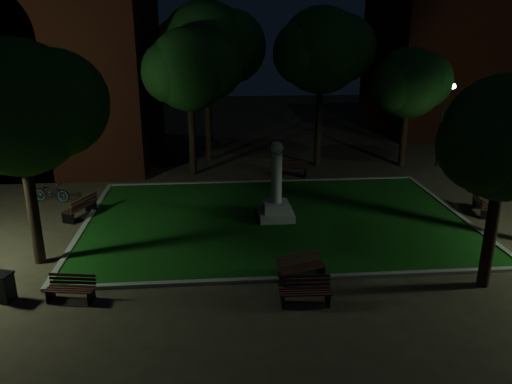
% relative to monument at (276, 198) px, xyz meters
% --- Properties ---
extents(ground, '(80.00, 80.00, 0.00)m').
position_rel_monument_xyz_m(ground, '(0.00, -2.00, -0.96)').
color(ground, '#3E3425').
extents(lawn, '(15.00, 10.00, 0.08)m').
position_rel_monument_xyz_m(lawn, '(0.00, 0.00, -0.92)').
color(lawn, '#10430F').
rests_on(lawn, ground).
extents(lawn_kerb, '(15.40, 10.40, 0.12)m').
position_rel_monument_xyz_m(lawn_kerb, '(0.00, 0.00, -0.90)').
color(lawn_kerb, slate).
rests_on(lawn_kerb, ground).
extents(monument, '(1.40, 1.40, 3.20)m').
position_rel_monument_xyz_m(monument, '(0.00, 0.00, 0.00)').
color(monument, '#A5A098').
rests_on(monument, lawn).
extents(building_far, '(16.00, 10.00, 12.00)m').
position_rel_monument_xyz_m(building_far, '(18.00, 18.00, 5.04)').
color(building_far, '#43190E').
rests_on(building_far, ground).
extents(tree_west, '(5.14, 4.19, 7.27)m').
position_rel_monument_xyz_m(tree_west, '(-8.25, -3.12, 4.21)').
color(tree_west, black).
rests_on(tree_west, ground).
extents(tree_north_wl, '(5.12, 4.18, 7.56)m').
position_rel_monument_xyz_m(tree_north_wl, '(-3.47, 7.02, 4.51)').
color(tree_north_wl, black).
rests_on(tree_north_wl, ground).
extents(tree_north_er, '(5.60, 4.57, 8.59)m').
position_rel_monument_xyz_m(tree_north_er, '(3.47, 8.16, 5.33)').
color(tree_north_er, black).
rests_on(tree_north_er, ground).
extents(tree_ne, '(4.66, 3.80, 6.52)m').
position_rel_monument_xyz_m(tree_ne, '(8.22, 7.71, 3.65)').
color(tree_ne, black).
rests_on(tree_ne, ground).
extents(tree_se, '(4.36, 3.56, 6.37)m').
position_rel_monument_xyz_m(tree_se, '(5.71, -5.91, 3.62)').
color(tree_se, black).
rests_on(tree_se, ground).
extents(tree_nw, '(5.49, 4.48, 7.92)m').
position_rel_monument_xyz_m(tree_nw, '(-10.69, 8.31, 4.71)').
color(tree_nw, black).
rests_on(tree_nw, ground).
extents(tree_far_north, '(6.30, 5.14, 8.91)m').
position_rel_monument_xyz_m(tree_far_north, '(-2.59, 9.83, 5.38)').
color(tree_far_north, black).
rests_on(tree_far_north, ground).
extents(lamppost_nw, '(1.18, 0.28, 4.29)m').
position_rel_monument_xyz_m(lamppost_nw, '(-11.15, 6.82, 2.06)').
color(lamppost_nw, black).
rests_on(lamppost_nw, ground).
extents(lamppost_ne, '(1.18, 0.28, 4.58)m').
position_rel_monument_xyz_m(lamppost_ne, '(10.07, 7.46, 2.23)').
color(lamppost_ne, black).
rests_on(lamppost_ne, ground).
extents(bench_near_left, '(1.49, 0.56, 0.81)m').
position_rel_monument_xyz_m(bench_near_left, '(0.01, -6.47, -0.58)').
color(bench_near_left, black).
rests_on(bench_near_left, ground).
extents(bench_near_right, '(1.61, 0.96, 0.83)m').
position_rel_monument_xyz_m(bench_near_right, '(0.14, -5.05, -0.56)').
color(bench_near_right, black).
rests_on(bench_near_right, ground).
extents(bench_west_near, '(1.44, 0.69, 0.76)m').
position_rel_monument_xyz_m(bench_west_near, '(-6.65, -5.71, -0.60)').
color(bench_west_near, black).
rests_on(bench_west_near, ground).
extents(bench_left_side, '(1.20, 1.74, 0.91)m').
position_rel_monument_xyz_m(bench_left_side, '(-7.97, 0.95, -0.53)').
color(bench_left_side, black).
rests_on(bench_left_side, ground).
extents(bench_right_side, '(0.79, 1.49, 0.78)m').
position_rel_monument_xyz_m(bench_right_side, '(8.69, -0.06, -0.59)').
color(bench_right_side, black).
rests_on(bench_right_side, ground).
extents(bench_far_side, '(1.88, 1.06, 0.98)m').
position_rel_monument_xyz_m(bench_far_side, '(1.53, 6.03, -0.50)').
color(bench_far_side, black).
rests_on(bench_far_side, ground).
extents(trash_bin, '(0.63, 0.63, 0.85)m').
position_rel_monument_xyz_m(trash_bin, '(-8.56, -5.55, -0.53)').
color(trash_bin, black).
rests_on(trash_bin, ground).
extents(bicycle, '(1.81, 0.99, 0.90)m').
position_rel_monument_xyz_m(bicycle, '(-9.78, 3.14, -0.51)').
color(bicycle, black).
rests_on(bicycle, ground).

